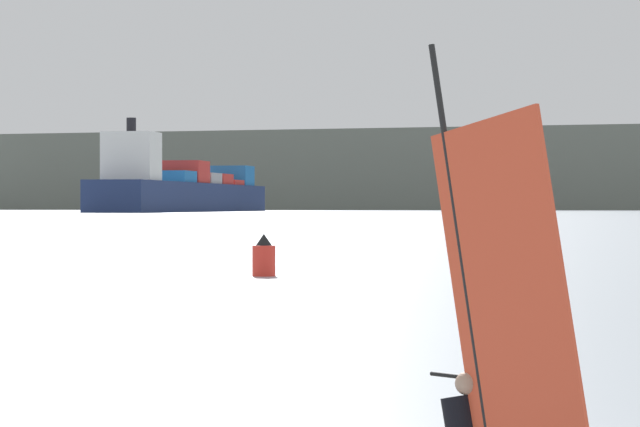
# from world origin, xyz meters

# --- Properties ---
(windsurfer) EXTENTS (2.48, 2.28, 4.54)m
(windsurfer) POSITION_xyz_m (-1.17, -2.20, 1.13)
(windsurfer) COLOR orange
(windsurfer) RESTS_ON ground_plane
(cargo_ship) EXTENTS (46.87, 219.79, 39.63)m
(cargo_ship) POSITION_xyz_m (-127.51, 659.87, 9.90)
(cargo_ship) COLOR navy
(cargo_ship) RESTS_ON ground_plane
(channel_buoy) EXTENTS (0.98, 0.98, 1.79)m
(channel_buoy) POSITION_xyz_m (-9.34, 44.66, 0.79)
(channel_buoy) COLOR red
(channel_buoy) RESTS_ON ground_plane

